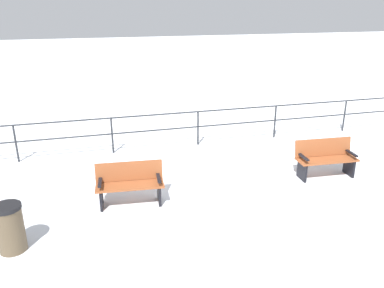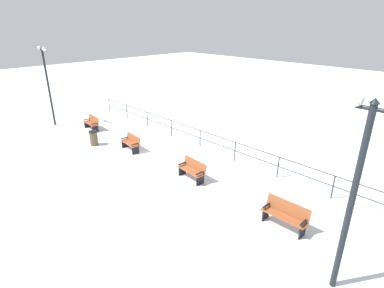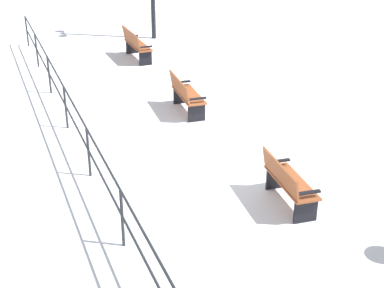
# 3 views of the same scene
# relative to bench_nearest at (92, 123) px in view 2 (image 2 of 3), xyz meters

# --- Properties ---
(ground_plane) EXTENTS (80.00, 80.00, 0.00)m
(ground_plane) POSITION_rel_bench_nearest_xyz_m (0.11, 6.93, -0.46)
(ground_plane) COLOR white
(ground_plane) RESTS_ON ground
(bench_nearest) EXTENTS (0.58, 1.41, 0.88)m
(bench_nearest) POSITION_rel_bench_nearest_xyz_m (0.00, 0.00, 0.00)
(bench_nearest) COLOR brown
(bench_nearest) RESTS_ON ground
(bench_second) EXTENTS (0.63, 1.41, 0.85)m
(bench_second) POSITION_rel_bench_nearest_xyz_m (0.09, 4.63, -0.01)
(bench_second) COLOR brown
(bench_second) RESTS_ON ground
(bench_third) EXTENTS (0.61, 1.45, 0.88)m
(bench_third) POSITION_rel_bench_nearest_xyz_m (-0.03, 9.25, 0.00)
(bench_third) COLOR brown
(bench_third) RESTS_ON ground
(bench_fourth) EXTENTS (0.53, 1.58, 0.93)m
(bench_fourth) POSITION_rel_bench_nearest_xyz_m (0.07, 13.87, 0.03)
(bench_fourth) COLOR brown
(bench_fourth) RESTS_ON ground
(lamppost_near) EXTENTS (0.24, 0.96, 5.09)m
(lamppost_near) POSITION_rel_bench_nearest_xyz_m (1.37, -2.64, 2.81)
(lamppost_near) COLOR black
(lamppost_near) RESTS_ON ground
(lamppost_middle) EXTENTS (0.31, 1.02, 5.17)m
(lamppost_middle) POSITION_rel_bench_nearest_xyz_m (1.37, 16.08, 2.99)
(lamppost_middle) COLOR black
(lamppost_middle) RESTS_ON ground
(waterfront_railing) EXTENTS (0.05, 19.55, 1.02)m
(waterfront_railing) POSITION_rel_bench_nearest_xyz_m (-2.88, 6.93, 0.24)
(waterfront_railing) COLOR #26282D
(waterfront_railing) RESTS_ON ground
(trash_bin) EXTENTS (0.47, 0.47, 0.84)m
(trash_bin) POSITION_rel_bench_nearest_xyz_m (1.19, 2.53, -0.03)
(trash_bin) COLOR brown
(trash_bin) RESTS_ON ground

